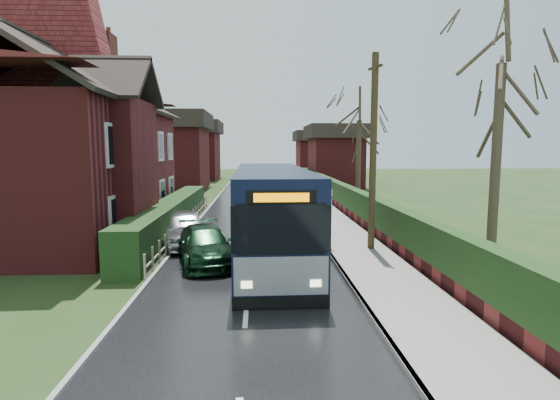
{
  "coord_description": "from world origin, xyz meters",
  "views": [
    {
      "loc": [
        0.32,
        -16.16,
        4.11
      ],
      "look_at": [
        1.29,
        3.16,
        1.8
      ],
      "focal_mm": 28.0,
      "sensor_mm": 36.0,
      "label": 1
    }
  ],
  "objects": [
    {
      "name": "picket_fence",
      "position": [
        -3.15,
        5.0,
        0.45
      ],
      "size": [
        0.1,
        16.0,
        0.9
      ],
      "primitive_type": null,
      "color": "gray",
      "rests_on": "ground"
    },
    {
      "name": "car_distant",
      "position": [
        0.86,
        44.25,
        0.63
      ],
      "size": [
        1.91,
        3.99,
        1.26
      ],
      "primitive_type": "imported",
      "rotation": [
        0.0,
        0.0,
        2.99
      ],
      "color": "black",
      "rests_on": "ground"
    },
    {
      "name": "front_hedge",
      "position": [
        -3.9,
        5.0,
        0.8
      ],
      "size": [
        1.2,
        16.0,
        1.6
      ],
      "primitive_type": "cube",
      "color": "black",
      "rests_on": "ground"
    },
    {
      "name": "ground",
      "position": [
        0.0,
        0.0,
        0.0
      ],
      "size": [
        140.0,
        140.0,
        0.0
      ],
      "primitive_type": "plane",
      "color": "#30461E",
      "rests_on": "ground"
    },
    {
      "name": "right_wall_hedge",
      "position": [
        5.8,
        10.0,
        1.02
      ],
      "size": [
        0.6,
        50.0,
        1.8
      ],
      "color": "maroon",
      "rests_on": "ground"
    },
    {
      "name": "tree_right_near",
      "position": [
        8.41,
        -1.67,
        7.36
      ],
      "size": [
        4.56,
        4.56,
        9.85
      ],
      "color": "#3D3024",
      "rests_on": "ground"
    },
    {
      "name": "brick_house",
      "position": [
        -8.73,
        4.78,
        4.38
      ],
      "size": [
        9.3,
        14.6,
        10.3
      ],
      "color": "maroon",
      "rests_on": "ground"
    },
    {
      "name": "pavement",
      "position": [
        4.25,
        10.0,
        0.07
      ],
      "size": [
        2.5,
        100.0,
        0.14
      ],
      "primitive_type": "cube",
      "color": "slate",
      "rests_on": "ground"
    },
    {
      "name": "car_green",
      "position": [
        -1.6,
        -0.65,
        0.64
      ],
      "size": [
        2.82,
        4.75,
        1.29
      ],
      "primitive_type": "imported",
      "rotation": [
        0.0,
        0.0,
        0.24
      ],
      "color": "black",
      "rests_on": "ground"
    },
    {
      "name": "car_silver",
      "position": [
        -2.8,
        2.17,
        0.74
      ],
      "size": [
        2.62,
        4.64,
        1.49
      ],
      "primitive_type": "imported",
      "rotation": [
        0.0,
        0.0,
        0.21
      ],
      "color": "silver",
      "rests_on": "ground"
    },
    {
      "name": "kerb_right",
      "position": [
        3.05,
        10.0,
        0.07
      ],
      "size": [
        0.12,
        100.0,
        0.14
      ],
      "primitive_type": "cube",
      "color": "gray",
      "rests_on": "ground"
    },
    {
      "name": "road",
      "position": [
        0.0,
        10.0,
        0.01
      ],
      "size": [
        6.0,
        100.0,
        0.02
      ],
      "primitive_type": "cube",
      "color": "black",
      "rests_on": "ground"
    },
    {
      "name": "tree_house_side",
      "position": [
        -11.31,
        10.81,
        7.34
      ],
      "size": [
        4.32,
        4.32,
        9.82
      ],
      "color": "#3D3024",
      "rests_on": "ground"
    },
    {
      "name": "tree_right_far",
      "position": [
        6.53,
        10.62,
        6.18
      ],
      "size": [
        4.28,
        4.28,
        8.27
      ],
      "color": "#362920",
      "rests_on": "ground"
    },
    {
      "name": "bus_stop_sign",
      "position": [
        3.2,
        1.14,
        1.65
      ],
      "size": [
        0.14,
        0.38,
        2.51
      ],
      "rotation": [
        0.0,
        0.0,
        0.24
      ],
      "color": "slate",
      "rests_on": "ground"
    },
    {
      "name": "bus",
      "position": [
        0.8,
        -0.04,
        1.66
      ],
      "size": [
        2.7,
        11.06,
        3.35
      ],
      "rotation": [
        0.0,
        0.0,
        0.02
      ],
      "color": "black",
      "rests_on": "ground"
    },
    {
      "name": "kerb_left",
      "position": [
        -3.05,
        10.0,
        0.05
      ],
      "size": [
        0.12,
        100.0,
        0.1
      ],
      "primitive_type": "cube",
      "color": "gray",
      "rests_on": "ground"
    },
    {
      "name": "telegraph_pole",
      "position": [
        4.8,
        0.69,
        3.9
      ],
      "size": [
        0.32,
        0.98,
        7.71
      ],
      "rotation": [
        0.0,
        0.0,
        0.24
      ],
      "color": "#312715",
      "rests_on": "ground"
    }
  ]
}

